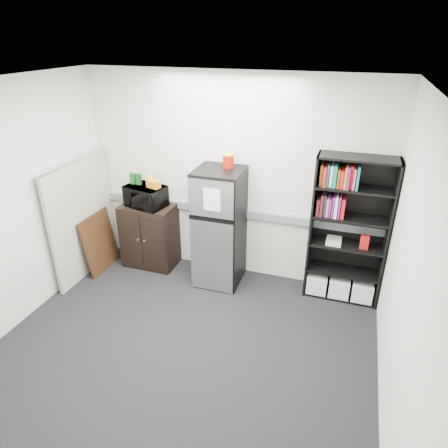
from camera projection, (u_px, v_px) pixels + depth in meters
name	position (u px, v px, depth m)	size (l,w,h in m)	color
floor	(182.00, 350.00, 4.30)	(4.00, 4.00, 0.00)	black
wall_back	(232.00, 179.00, 5.20)	(4.00, 0.02, 2.70)	silver
wall_right	(407.00, 277.00, 3.14)	(0.02, 3.50, 2.70)	silver
wall_left	(6.00, 212.00, 4.28)	(0.02, 3.50, 2.70)	silver
ceiling	(167.00, 87.00, 3.12)	(4.00, 3.50, 0.02)	white
electrical_raceway	(231.00, 212.00, 5.38)	(3.92, 0.05, 0.10)	slate
wall_note	(206.00, 162.00, 5.21)	(0.14, 0.00, 0.10)	white
bookshelf	(348.00, 232.00, 4.80)	(0.90, 0.34, 1.85)	black
cubicle_partition	(83.00, 218.00, 5.41)	(0.06, 1.30, 1.62)	gray
cabinet	(150.00, 235.00, 5.71)	(0.74, 0.49, 0.92)	black
microwave	(146.00, 196.00, 5.43)	(0.53, 0.36, 0.29)	black
snack_box_a	(133.00, 178.00, 5.41)	(0.07, 0.05, 0.15)	#175120
snack_box_b	(139.00, 179.00, 5.39)	(0.07, 0.05, 0.15)	#0C3712
snack_box_c	(150.00, 181.00, 5.34)	(0.07, 0.05, 0.14)	yellow
snack_bag	(153.00, 184.00, 5.29)	(0.18, 0.10, 0.10)	orange
refrigerator	(219.00, 228.00, 5.19)	(0.60, 0.62, 1.58)	black
coffee_can	(228.00, 160.00, 4.89)	(0.14, 0.14, 0.19)	#A41307
framed_poster	(100.00, 242.00, 5.63)	(0.16, 0.64, 0.82)	black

